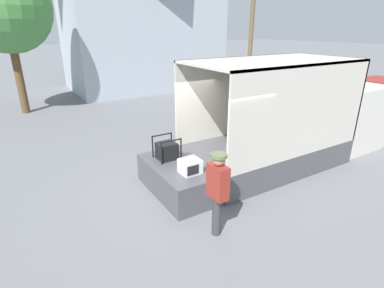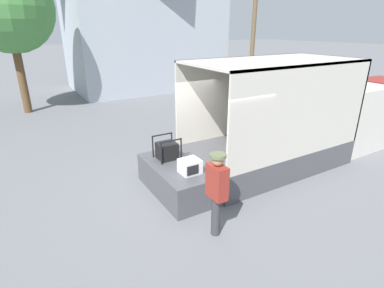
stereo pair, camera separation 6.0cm
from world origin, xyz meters
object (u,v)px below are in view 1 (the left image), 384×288
(pickup_truck_red, at_px, (371,97))
(utility_pole, at_px, (253,12))
(portable_generator, at_px, (167,150))
(microwave, at_px, (190,166))
(street_tree, at_px, (5,8))
(box_truck, at_px, (306,127))
(worker_person, at_px, (218,187))

(pickup_truck_red, height_order, utility_pole, utility_pole)
(portable_generator, height_order, pickup_truck_red, pickup_truck_red)
(pickup_truck_red, xyz_separation_m, utility_pole, (-1.31, 7.72, 4.21))
(microwave, xyz_separation_m, portable_generator, (-0.07, 1.00, 0.06))
(pickup_truck_red, relative_size, street_tree, 0.80)
(box_truck, relative_size, worker_person, 3.96)
(microwave, height_order, pickup_truck_red, pickup_truck_red)
(worker_person, distance_m, pickup_truck_red, 13.03)
(utility_pole, distance_m, street_tree, 13.63)
(box_truck, bearing_deg, microwave, -173.44)
(box_truck, relative_size, pickup_truck_red, 1.29)
(microwave, relative_size, street_tree, 0.07)
(microwave, bearing_deg, pickup_truck_red, 12.54)
(utility_pole, bearing_deg, pickup_truck_red, -80.36)
(microwave, distance_m, pickup_truck_red, 12.49)
(microwave, distance_m, portable_generator, 1.00)
(portable_generator, distance_m, worker_person, 2.34)
(microwave, bearing_deg, portable_generator, 94.28)
(box_truck, distance_m, microwave, 4.63)
(utility_pole, xyz_separation_m, street_tree, (-13.62, 0.53, -0.15))
(microwave, relative_size, utility_pole, 0.05)
(portable_generator, relative_size, utility_pole, 0.06)
(utility_pole, bearing_deg, worker_person, -133.26)
(box_truck, distance_m, utility_pole, 12.36)
(worker_person, distance_m, utility_pole, 16.58)
(pickup_truck_red, relative_size, utility_pole, 0.57)
(portable_generator, bearing_deg, microwave, -85.72)
(portable_generator, xyz_separation_m, worker_person, (-0.12, -2.33, 0.11))
(portable_generator, distance_m, utility_pole, 14.96)
(portable_generator, bearing_deg, utility_pole, 40.75)
(pickup_truck_red, bearing_deg, worker_person, -161.91)
(portable_generator, bearing_deg, worker_person, -92.97)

